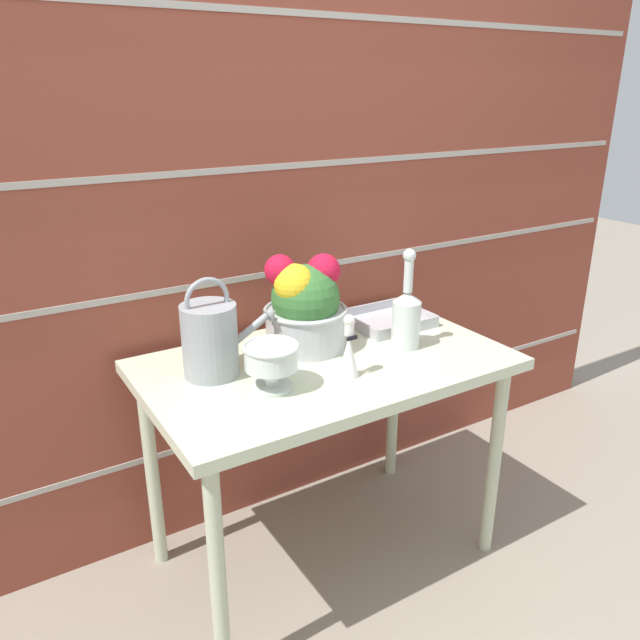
{
  "coord_description": "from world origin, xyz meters",
  "views": [
    {
      "loc": [
        -0.93,
        -1.48,
        1.53
      ],
      "look_at": [
        0.0,
        0.03,
        0.86
      ],
      "focal_mm": 35.0,
      "sensor_mm": 36.0,
      "label": 1
    }
  ],
  "objects_px": {
    "flower_planter": "(304,306)",
    "wire_tray": "(388,321)",
    "crystal_pedestal_bowl": "(271,360)",
    "watering_can": "(211,338)",
    "figurine_vase": "(349,352)",
    "glass_decanter": "(406,315)"
  },
  "relations": [
    {
      "from": "flower_planter",
      "to": "glass_decanter",
      "type": "distance_m",
      "value": 0.32
    },
    {
      "from": "watering_can",
      "to": "crystal_pedestal_bowl",
      "type": "relative_size",
      "value": 1.93
    },
    {
      "from": "watering_can",
      "to": "figurine_vase",
      "type": "distance_m",
      "value": 0.4
    },
    {
      "from": "crystal_pedestal_bowl",
      "to": "figurine_vase",
      "type": "distance_m",
      "value": 0.23
    },
    {
      "from": "glass_decanter",
      "to": "wire_tray",
      "type": "xyz_separation_m",
      "value": [
        0.08,
        0.19,
        -0.1
      ]
    },
    {
      "from": "flower_planter",
      "to": "glass_decanter",
      "type": "height_order",
      "value": "glass_decanter"
    },
    {
      "from": "watering_can",
      "to": "flower_planter",
      "type": "xyz_separation_m",
      "value": [
        0.33,
        0.03,
        0.03
      ]
    },
    {
      "from": "crystal_pedestal_bowl",
      "to": "glass_decanter",
      "type": "bearing_deg",
      "value": 4.62
    },
    {
      "from": "crystal_pedestal_bowl",
      "to": "wire_tray",
      "type": "distance_m",
      "value": 0.63
    },
    {
      "from": "glass_decanter",
      "to": "watering_can",
      "type": "bearing_deg",
      "value": 167.66
    },
    {
      "from": "wire_tray",
      "to": "crystal_pedestal_bowl",
      "type": "bearing_deg",
      "value": -158.15
    },
    {
      "from": "watering_can",
      "to": "wire_tray",
      "type": "height_order",
      "value": "watering_can"
    },
    {
      "from": "flower_planter",
      "to": "wire_tray",
      "type": "distance_m",
      "value": 0.38
    },
    {
      "from": "crystal_pedestal_bowl",
      "to": "flower_planter",
      "type": "height_order",
      "value": "flower_planter"
    },
    {
      "from": "crystal_pedestal_bowl",
      "to": "wire_tray",
      "type": "xyz_separation_m",
      "value": [
        0.58,
        0.23,
        -0.08
      ]
    },
    {
      "from": "crystal_pedestal_bowl",
      "to": "flower_planter",
      "type": "relative_size",
      "value": 0.51
    },
    {
      "from": "crystal_pedestal_bowl",
      "to": "flower_planter",
      "type": "xyz_separation_m",
      "value": [
        0.23,
        0.21,
        0.05
      ]
    },
    {
      "from": "figurine_vase",
      "to": "wire_tray",
      "type": "distance_m",
      "value": 0.46
    },
    {
      "from": "watering_can",
      "to": "glass_decanter",
      "type": "xyz_separation_m",
      "value": [
        0.61,
        -0.13,
        -0.0
      ]
    },
    {
      "from": "watering_can",
      "to": "flower_planter",
      "type": "distance_m",
      "value": 0.33
    },
    {
      "from": "flower_planter",
      "to": "figurine_vase",
      "type": "distance_m",
      "value": 0.26
    },
    {
      "from": "watering_can",
      "to": "wire_tray",
      "type": "bearing_deg",
      "value": 5.02
    }
  ]
}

